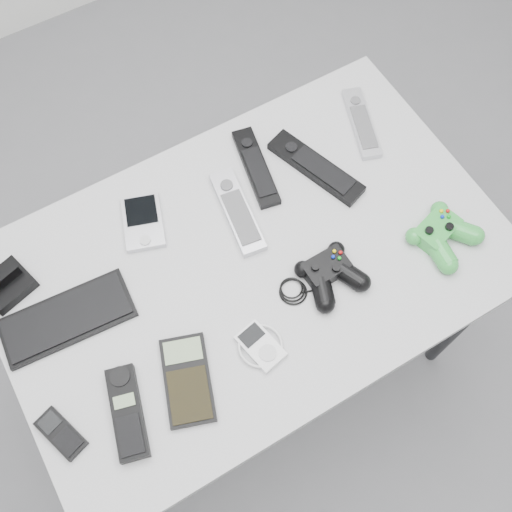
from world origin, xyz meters
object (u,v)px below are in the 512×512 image
mobile_phone (61,433)px  mp3_player (260,346)px  desk (252,272)px  calculator (187,380)px  pda_keyboard (67,318)px  pda (143,222)px  remote_black_a (256,167)px  remote_black_b (316,167)px  remote_silver_a (237,211)px  cordless_handset (127,413)px  controller_black (330,273)px  remote_silver_b (361,123)px  controller_green (442,233)px

mobile_phone → mp3_player: (0.40, -0.04, 0.00)m
desk → calculator: calculator is taller
desk → pda_keyboard: 0.39m
pda → remote_black_a: (0.28, -0.00, 0.00)m
remote_black_b → remote_silver_a: bearing=163.6°
calculator → mp3_player: (0.15, -0.01, -0.00)m
remote_black_a → mp3_player: bearing=-107.5°
pda → cordless_handset: bearing=-101.0°
controller_black → calculator: bearing=-174.0°
remote_silver_a → mp3_player: remote_silver_a is taller
pda_keyboard → calculator: size_ratio=1.51×
pda → remote_black_b: remote_black_b is taller
pda_keyboard → cordless_handset: cordless_handset is taller
desk → remote_silver_b: 0.44m
desk → pda: pda is taller
remote_black_b → cordless_handset: (-0.59, -0.28, 0.00)m
pda_keyboard → mobile_phone: bearing=-111.3°
pda_keyboard → desk: bearing=-6.6°
remote_black_b → remote_silver_b: size_ratio=1.22×
remote_black_b → mobile_phone: size_ratio=2.36×
desk → pda_keyboard: size_ratio=4.03×
desk → pda_keyboard: pda_keyboard is taller
remote_silver_b → pda: bearing=-162.4°
pda_keyboard → mobile_phone: 0.22m
remote_silver_a → remote_black_b: 0.21m
desk → mp3_player: 0.20m
pda_keyboard → remote_black_a: bearing=17.3°
cordless_handset → pda_keyboard: bearing=111.2°
cordless_handset → calculator: bearing=14.7°
remote_silver_a → remote_black_a: 0.12m
remote_silver_b → mobile_phone: bearing=-141.5°
calculator → mp3_player: bearing=14.5°
remote_black_b → mp3_player: (-0.31, -0.29, -0.00)m
remote_black_b → remote_silver_b: remote_black_b is taller
pda → remote_black_a: same height
pda → remote_black_b: (0.39, -0.07, 0.00)m
mp3_player → controller_black: (0.20, 0.06, 0.01)m
remote_silver_b → mp3_player: bearing=-124.6°
mp3_player → pda_keyboard: bearing=129.7°
pda_keyboard → controller_green: controller_green is taller
calculator → controller_green: (0.60, 0.00, 0.01)m
remote_silver_b → controller_black: (-0.28, -0.28, 0.01)m
remote_black_a → remote_black_b: remote_black_b is taller
pda_keyboard → remote_black_a: 0.52m
cordless_handset → controller_black: size_ratio=0.80×
remote_black_a → cordless_handset: cordless_handset is taller
calculator → remote_black_a: bearing=63.7°
pda_keyboard → remote_black_a: remote_black_a is taller
remote_black_b → controller_green: size_ratio=1.66×
controller_green → mobile_phone: bearing=162.3°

